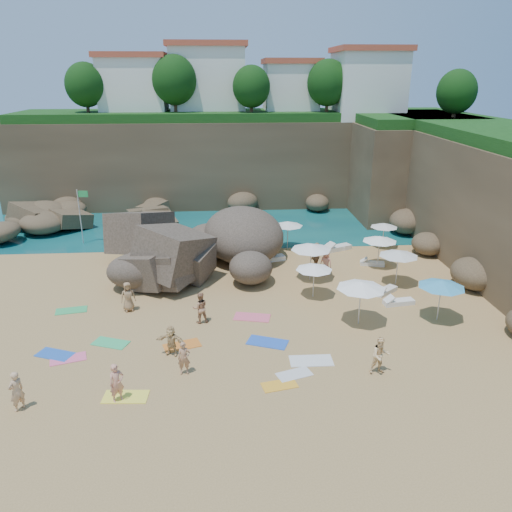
{
  "coord_description": "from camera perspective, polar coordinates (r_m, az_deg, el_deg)",
  "views": [
    {
      "loc": [
        0.04,
        -24.62,
        12.16
      ],
      "look_at": [
        2.0,
        3.0,
        2.0
      ],
      "focal_mm": 35.0,
      "sensor_mm": 36.0,
      "label": 1
    }
  ],
  "objects": [
    {
      "name": "parasol_8",
      "position": [
        33.72,
        13.97,
        1.92
      ],
      "size": [
        2.26,
        2.26,
        2.13
      ],
      "color": "silver",
      "rests_on": "ground"
    },
    {
      "name": "person_lie_4",
      "position": [
        22.19,
        -8.16,
        -12.78
      ],
      "size": [
        0.68,
        1.52,
        0.35
      ],
      "primitive_type": "imported",
      "rotation": [
        0.0,
        0.0,
        0.1
      ],
      "color": "#A97754",
      "rests_on": "ground"
    },
    {
      "name": "parasol_4",
      "position": [
        31.06,
        16.0,
        0.32
      ],
      "size": [
        2.35,
        2.35,
        2.22
      ],
      "color": "silver",
      "rests_on": "ground"
    },
    {
      "name": "parasol_0",
      "position": [
        33.72,
        -1.96,
        2.45
      ],
      "size": [
        2.2,
        2.2,
        2.08
      ],
      "color": "silver",
      "rests_on": "ground"
    },
    {
      "name": "flag_pole",
      "position": [
        39.45,
        -19.36,
        5.05
      ],
      "size": [
        0.81,
        0.12,
        4.16
      ],
      "color": "silver",
      "rests_on": "ground"
    },
    {
      "name": "parasol_3",
      "position": [
        37.71,
        14.44,
        3.43
      ],
      "size": [
        1.98,
        1.98,
        1.88
      ],
      "color": "silver",
      "rests_on": "ground"
    },
    {
      "name": "towel_4",
      "position": [
        21.34,
        -14.67,
        -15.3
      ],
      "size": [
        1.83,
        1.01,
        0.03
      ],
      "primitive_type": "cube",
      "rotation": [
        0.0,
        0.0,
        -0.07
      ],
      "color": "#FFEE43",
      "rests_on": "ground"
    },
    {
      "name": "person_stand_2",
      "position": [
        33.42,
        -1.76,
        0.39
      ],
      "size": [
        1.17,
        0.62,
        1.73
      ],
      "primitive_type": "imported",
      "rotation": [
        0.0,
        0.0,
        3.0
      ],
      "color": "#F9B48D",
      "rests_on": "ground"
    },
    {
      "name": "towel_1",
      "position": [
        24.56,
        -20.68,
        -10.93
      ],
      "size": [
        1.73,
        1.21,
        0.03
      ],
      "primitive_type": "cube",
      "rotation": [
        0.0,
        0.0,
        0.3
      ],
      "color": "#F15D8A",
      "rests_on": "ground"
    },
    {
      "name": "lounger_0",
      "position": [
        36.95,
        9.33,
        0.92
      ],
      "size": [
        2.17,
        1.49,
        0.32
      ],
      "primitive_type": "cube",
      "rotation": [
        0.0,
        0.0,
        0.43
      ],
      "color": "silver",
      "rests_on": "ground"
    },
    {
      "name": "lounger_2",
      "position": [
        36.9,
        8.85,
        0.86
      ],
      "size": [
        1.6,
        0.61,
        0.24
      ],
      "primitive_type": "cube",
      "rotation": [
        0.0,
        0.0,
        0.05
      ],
      "color": "silver",
      "rests_on": "ground"
    },
    {
      "name": "parasol_11",
      "position": [
        28.47,
        6.66,
        -1.27
      ],
      "size": [
        2.11,
        2.11,
        1.99
      ],
      "color": "silver",
      "rests_on": "ground"
    },
    {
      "name": "clifftop_buildings",
      "position": [
        50.51,
        -0.79,
        19.1
      ],
      "size": [
        28.48,
        9.48,
        7.0
      ],
      "color": "white",
      "rests_on": "cliff_back"
    },
    {
      "name": "person_stand_4",
      "position": [
        32.17,
        8.0,
        -0.74
      ],
      "size": [
        0.89,
        0.78,
        1.59
      ],
      "primitive_type": "imported",
      "rotation": [
        0.0,
        0.0,
        -0.58
      ],
      "color": "tan",
      "rests_on": "ground"
    },
    {
      "name": "rock_outcrop",
      "position": [
        33.06,
        -6.95,
        -1.59
      ],
      "size": [
        10.03,
        8.68,
        3.38
      ],
      "primitive_type": null,
      "rotation": [
        0.0,
        0.0,
        0.32
      ],
      "color": "brown",
      "rests_on": "ground"
    },
    {
      "name": "person_lie_3",
      "position": [
        23.57,
        -9.59,
        -10.68
      ],
      "size": [
        1.7,
        1.76,
        0.38
      ],
      "primitive_type": "imported",
      "rotation": [
        0.0,
        0.0,
        -0.31
      ],
      "color": "tan",
      "rests_on": "ground"
    },
    {
      "name": "person_stand_0",
      "position": [
        20.76,
        -15.64,
        -13.8
      ],
      "size": [
        0.72,
        0.66,
        1.64
      ],
      "primitive_type": "imported",
      "rotation": [
        0.0,
        0.0,
        0.6
      ],
      "color": "tan",
      "rests_on": "ground"
    },
    {
      "name": "towel_10",
      "position": [
        21.36,
        2.7,
        -14.53
      ],
      "size": [
        1.58,
        1.03,
        0.03
      ],
      "primitive_type": "cube",
      "rotation": [
        0.0,
        0.0,
        0.22
      ],
      "color": "#F5A526",
      "rests_on": "ground"
    },
    {
      "name": "rock_promontory",
      "position": [
        43.82,
        -18.5,
        2.97
      ],
      "size": [
        12.0,
        7.0,
        2.0
      ],
      "primitive_type": null,
      "color": "brown",
      "rests_on": "ground"
    },
    {
      "name": "person_stand_1",
      "position": [
        25.92,
        -6.4,
        -5.9
      ],
      "size": [
        0.92,
        0.78,
        1.67
      ],
      "primitive_type": "imported",
      "rotation": [
        0.0,
        0.0,
        3.35
      ],
      "color": "#AC7856",
      "rests_on": "ground"
    },
    {
      "name": "marina_masts",
      "position": [
        57.8,
        -20.94,
        9.72
      ],
      "size": [
        3.1,
        0.1,
        6.0
      ],
      "color": "white",
      "rests_on": "ground"
    },
    {
      "name": "person_stand_3",
      "position": [
        32.59,
        6.9,
        -0.1
      ],
      "size": [
        1.08,
        1.16,
        1.92
      ],
      "primitive_type": "imported",
      "rotation": [
        0.0,
        0.0,
        0.87
      ],
      "color": "#A77D53",
      "rests_on": "ground"
    },
    {
      "name": "towel_8",
      "position": [
        24.31,
        1.32,
        -9.83
      ],
      "size": [
        2.13,
        1.59,
        0.03
      ],
      "primitive_type": "cube",
      "rotation": [
        0.0,
        0.0,
        -0.37
      ],
      "color": "blue",
      "rests_on": "ground"
    },
    {
      "name": "towel_3",
      "position": [
        25.23,
        -16.28,
        -9.52
      ],
      "size": [
        1.9,
        1.4,
        0.03
      ],
      "primitive_type": "cube",
      "rotation": [
        0.0,
        0.0,
        -0.36
      ],
      "color": "#33B469",
      "rests_on": "ground"
    },
    {
      "name": "parasol_9",
      "position": [
        25.63,
        11.93,
        -3.27
      ],
      "size": [
        2.49,
        2.49,
        2.36
      ],
      "color": "silver",
      "rests_on": "ground"
    },
    {
      "name": "cliff_corner",
      "position": [
        48.43,
        16.75,
        9.61
      ],
      "size": [
        10.0,
        12.0,
        8.0
      ],
      "primitive_type": "cube",
      "color": "brown",
      "rests_on": "ground"
    },
    {
      "name": "seawater",
      "position": [
        55.96,
        -4.04,
        7.55
      ],
      "size": [
        120.0,
        120.0,
        0.0
      ],
      "primitive_type": "plane",
      "color": "#0C4751",
      "rests_on": "ground"
    },
    {
      "name": "lounger_1",
      "position": [
        34.37,
        1.66,
        -0.3
      ],
      "size": [
        2.12,
        1.21,
        0.31
      ],
      "primitive_type": "cube",
      "rotation": [
        0.0,
        0.0,
        0.28
      ],
      "color": "white",
      "rests_on": "ground"
    },
    {
      "name": "clifftop_trees",
      "position": [
        44.41,
        2.18,
        18.97
      ],
      "size": [
        35.6,
        23.82,
        4.4
      ],
      "color": "#11380F",
      "rests_on": "ground"
    },
    {
      "name": "person_stand_6",
      "position": [
        21.59,
        -25.71,
        -13.74
      ],
      "size": [
        0.68,
        0.73,
        1.67
      ],
      "primitive_type": "imported",
      "rotation": [
        0.0,
        0.0,
        4.08
      ],
      "color": "tan",
      "rests_on": "ground"
    },
    {
      "name": "person_lie_2",
      "position": [
        28.1,
        -14.31,
        -5.68
      ],
      "size": [
        1.29,
        1.8,
        0.43
      ],
      "primitive_type": "imported",
      "rotation": [
        0.0,
        0.0,
        0.34
      ],
      "color": "#9A744D",
      "rests_on": "ground"
    },
    {
      "name": "lounger_3",
      "position": [
        29.12,
        16.0,
        -5.09
      ],
      "size": [
        1.78,
        0.79,
        0.27
      ],
      "primitive_type": "cube",
      "rotation": [
        0.0,
        0.0,
        0.13
      ],
      "color": "silver",
      "rests_on": "ground"
    },
    {
      "name": "parasol_1",
      "position": [
        36.36,
        3.67,
        3.71
      ],
      "size": [
        2.19,
        2.19,
        2.07
      ],
      "color": "silver",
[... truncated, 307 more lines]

